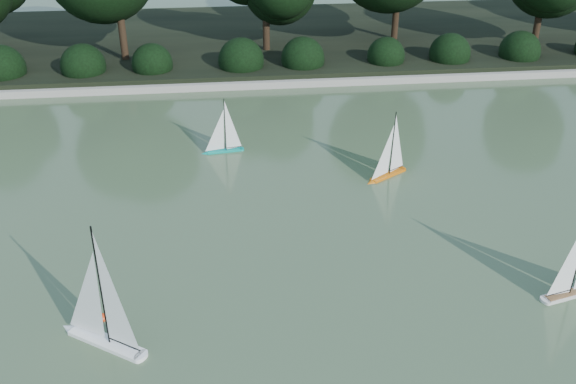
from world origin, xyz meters
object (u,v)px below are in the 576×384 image
Objects in this scene: sailboat_white_a at (97,323)px; race_buoy at (103,319)px; sailboat_teal at (221,143)px; sailboat_orange at (386,167)px.

sailboat_white_a is 12.81× the size of race_buoy.
sailboat_teal is at bearing 71.51° from race_buoy.
race_buoy is at bearing 94.49° from sailboat_white_a.
sailboat_white_a is 0.55m from race_buoy.
sailboat_teal is (1.68, 5.58, -0.10)m from sailboat_white_a.
sailboat_orange is at bearing -25.37° from sailboat_teal.
sailboat_teal is 5.41m from race_buoy.
race_buoy is (-0.04, 0.46, -0.30)m from sailboat_white_a.
sailboat_orange is (4.79, 4.10, -0.08)m from sailboat_white_a.
sailboat_white_a is at bearing -139.45° from sailboat_orange.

